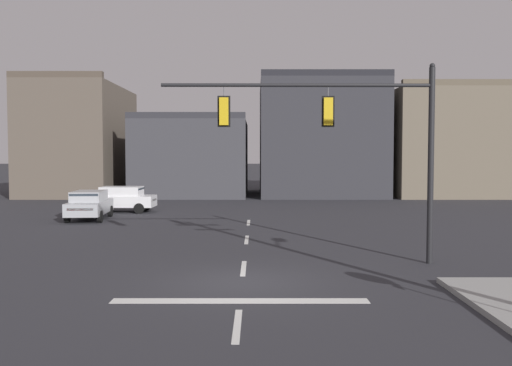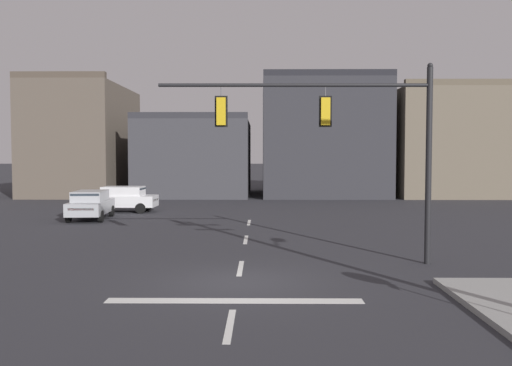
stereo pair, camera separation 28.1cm
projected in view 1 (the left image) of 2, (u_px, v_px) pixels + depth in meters
name	position (u px, v px, depth m)	size (l,w,h in m)	color
ground_plane	(240.00, 283.00, 15.94)	(400.00, 400.00, 0.00)	#2B2B30
stop_bar_paint	(238.00, 301.00, 13.94)	(6.40, 0.50, 0.01)	silver
lane_centreline	(241.00, 268.00, 17.93)	(0.16, 26.40, 0.01)	silver
signal_mast_near_side	(347.00, 129.00, 18.51)	(8.99, 0.39, 6.63)	black
car_lot_nearside	(118.00, 199.00, 35.25)	(4.51, 2.04, 1.61)	silver
car_lot_middle	(87.00, 204.00, 31.16)	(2.15, 4.55, 1.61)	#9EA0A5
building_row	(314.00, 146.00, 50.81)	(52.52, 13.25, 10.35)	brown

